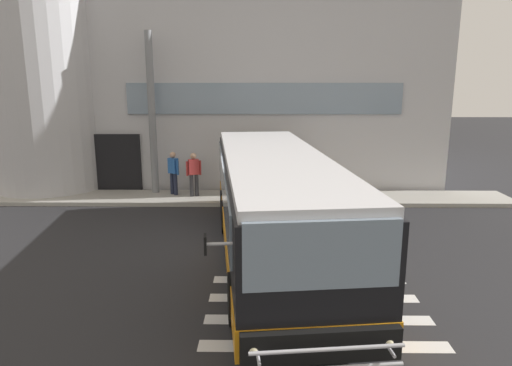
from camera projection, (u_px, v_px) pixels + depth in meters
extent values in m
cube|color=#232326|center=(230.00, 244.00, 12.94)|extent=(80.00, 90.00, 0.02)
cube|color=silver|center=(325.00, 346.00, 7.94)|extent=(4.40, 0.36, 0.01)
cube|color=silver|center=(318.00, 320.00, 8.81)|extent=(4.40, 0.36, 0.01)
cube|color=silver|center=(313.00, 298.00, 9.69)|extent=(4.40, 0.36, 0.01)
cube|color=silver|center=(309.00, 280.00, 10.57)|extent=(4.40, 0.36, 0.01)
cube|color=#B7B7BC|center=(244.00, 89.00, 23.75)|extent=(16.76, 12.00, 8.05)
cube|color=#56565B|center=(244.00, 4.00, 22.83)|extent=(16.96, 12.20, 0.30)
cylinder|color=#B7B7BC|center=(44.00, 92.00, 18.47)|extent=(4.40, 4.40, 8.05)
cube|color=black|center=(119.00, 164.00, 18.53)|extent=(1.80, 0.16, 2.40)
cube|color=gray|center=(264.00, 99.00, 17.90)|extent=(10.76, 0.10, 1.20)
cube|color=#9E9B93|center=(238.00, 198.00, 17.60)|extent=(20.76, 2.00, 0.15)
cylinder|color=slate|center=(152.00, 114.00, 17.53)|extent=(0.28, 0.28, 6.16)
cube|color=black|center=(274.00, 203.00, 11.76)|extent=(3.66, 10.51, 2.15)
cube|color=orange|center=(274.00, 233.00, 11.94)|extent=(3.70, 10.56, 0.55)
cube|color=silver|center=(275.00, 158.00, 11.50)|extent=(3.54, 10.30, 0.20)
cube|color=gray|center=(322.00, 255.00, 6.68)|extent=(2.35, 0.38, 1.05)
cube|color=gray|center=(321.00, 181.00, 12.07)|extent=(1.03, 9.05, 0.95)
cube|color=gray|center=(223.00, 183.00, 11.82)|extent=(1.03, 9.05, 0.95)
cube|color=black|center=(323.00, 232.00, 6.60)|extent=(2.15, 0.33, 0.28)
cube|color=black|center=(321.00, 345.00, 6.86)|extent=(2.46, 0.47, 0.52)
sphere|color=beige|center=(388.00, 342.00, 6.92)|extent=(0.18, 0.18, 0.18)
sphere|color=beige|center=(253.00, 350.00, 6.72)|extent=(0.18, 0.18, 0.18)
cylinder|color=#B7B7BF|center=(219.00, 244.00, 6.70)|extent=(0.40, 0.09, 0.05)
cube|color=black|center=(205.00, 244.00, 6.68)|extent=(0.06, 0.20, 0.28)
cylinder|color=black|center=(358.00, 293.00, 8.83)|extent=(0.41, 1.03, 1.00)
cylinder|color=black|center=(236.00, 299.00, 8.60)|extent=(0.41, 1.03, 1.00)
cylinder|color=black|center=(303.00, 215.00, 13.97)|extent=(0.41, 1.03, 1.00)
cylinder|color=black|center=(226.00, 217.00, 13.75)|extent=(0.41, 1.03, 1.00)
cylinder|color=black|center=(296.00, 203.00, 15.23)|extent=(0.41, 1.03, 1.00)
cylinder|color=black|center=(225.00, 205.00, 15.01)|extent=(0.41, 1.03, 1.00)
cylinder|color=#B7B7BF|center=(328.00, 349.00, 6.47)|extent=(2.24, 0.30, 0.06)
cylinder|color=#B7B7BF|center=(388.00, 347.00, 6.79)|extent=(0.10, 0.50, 0.05)
cylinder|color=#B7B7BF|center=(258.00, 355.00, 6.60)|extent=(0.10, 0.50, 0.05)
cylinder|color=#1E2338|center=(176.00, 184.00, 17.71)|extent=(0.15, 0.15, 0.85)
cylinder|color=#1E2338|center=(172.00, 183.00, 17.83)|extent=(0.15, 0.15, 0.85)
cube|color=#2659A5|center=(173.00, 166.00, 17.61)|extent=(0.44, 0.41, 0.58)
sphere|color=tan|center=(173.00, 155.00, 17.52)|extent=(0.23, 0.23, 0.23)
cylinder|color=#2659A5|center=(178.00, 168.00, 17.47)|extent=(0.09, 0.09, 0.55)
cylinder|color=#2659A5|center=(169.00, 166.00, 17.77)|extent=(0.09, 0.09, 0.55)
cylinder|color=#2D2D33|center=(197.00, 185.00, 17.56)|extent=(0.15, 0.15, 0.85)
cylinder|color=#2D2D33|center=(192.00, 185.00, 17.49)|extent=(0.15, 0.15, 0.85)
cube|color=#B23333|center=(194.00, 167.00, 17.37)|extent=(0.43, 0.34, 0.58)
sphere|color=tan|center=(193.00, 156.00, 17.27)|extent=(0.23, 0.23, 0.23)
cylinder|color=#B23333|center=(200.00, 168.00, 17.46)|extent=(0.09, 0.09, 0.55)
cylinder|color=#B23333|center=(187.00, 169.00, 17.29)|extent=(0.09, 0.09, 0.55)
cube|color=black|center=(193.00, 167.00, 17.53)|extent=(0.35, 0.28, 0.44)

